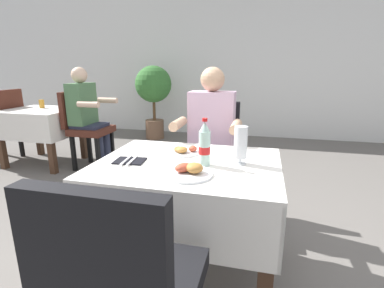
{
  "coord_description": "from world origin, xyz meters",
  "views": [
    {
      "loc": [
        0.46,
        -1.5,
        1.26
      ],
      "look_at": [
        0.06,
        0.11,
        0.81
      ],
      "focal_mm": 26.78,
      "sensor_mm": 36.0,
      "label": 1
    }
  ],
  "objects_px": {
    "main_dining_table": "(188,190)",
    "plate_near_camera": "(189,171)",
    "napkin_cutlery_set": "(130,161)",
    "chair_far_diner_seat": "(212,152)",
    "plate_far_diner": "(184,151)",
    "background_chair_left": "(2,121)",
    "background_table_tumbler": "(42,104)",
    "seated_diner_far": "(210,137)",
    "background_patron": "(87,113)",
    "background_chair_right": "(85,125)",
    "potted_plant_corner": "(153,90)",
    "chair_near_camera_side": "(126,288)",
    "cola_bottle_primary": "(205,145)",
    "background_dining_table": "(42,124)",
    "beer_glass_left": "(241,145)"
  },
  "relations": [
    {
      "from": "chair_near_camera_side",
      "to": "background_patron",
      "type": "relative_size",
      "value": 0.77
    },
    {
      "from": "plate_near_camera",
      "to": "background_table_tumbler",
      "type": "distance_m",
      "value": 3.15
    },
    {
      "from": "chair_far_diner_seat",
      "to": "plate_near_camera",
      "type": "relative_size",
      "value": 3.84
    },
    {
      "from": "cola_bottle_primary",
      "to": "background_table_tumbler",
      "type": "relative_size",
      "value": 2.39
    },
    {
      "from": "background_chair_right",
      "to": "potted_plant_corner",
      "type": "relative_size",
      "value": 0.75
    },
    {
      "from": "cola_bottle_primary",
      "to": "napkin_cutlery_set",
      "type": "bearing_deg",
      "value": -174.08
    },
    {
      "from": "beer_glass_left",
      "to": "background_table_tumbler",
      "type": "relative_size",
      "value": 1.95
    },
    {
      "from": "main_dining_table",
      "to": "plate_far_diner",
      "type": "distance_m",
      "value": 0.26
    },
    {
      "from": "napkin_cutlery_set",
      "to": "background_table_tumbler",
      "type": "distance_m",
      "value": 2.78
    },
    {
      "from": "potted_plant_corner",
      "to": "main_dining_table",
      "type": "bearing_deg",
      "value": -65.62
    },
    {
      "from": "plate_far_diner",
      "to": "background_chair_left",
      "type": "height_order",
      "value": "background_chair_left"
    },
    {
      "from": "background_patron",
      "to": "main_dining_table",
      "type": "bearing_deg",
      "value": -42.99
    },
    {
      "from": "beer_glass_left",
      "to": "background_chair_right",
      "type": "distance_m",
      "value": 2.59
    },
    {
      "from": "seated_diner_far",
      "to": "background_chair_right",
      "type": "relative_size",
      "value": 1.3
    },
    {
      "from": "background_chair_right",
      "to": "background_table_tumbler",
      "type": "height_order",
      "value": "background_chair_right"
    },
    {
      "from": "background_dining_table",
      "to": "potted_plant_corner",
      "type": "bearing_deg",
      "value": 61.49
    },
    {
      "from": "background_dining_table",
      "to": "chair_near_camera_side",
      "type": "bearing_deg",
      "value": -44.97
    },
    {
      "from": "napkin_cutlery_set",
      "to": "background_chair_left",
      "type": "bearing_deg",
      "value": 148.32
    },
    {
      "from": "seated_diner_far",
      "to": "plate_far_diner",
      "type": "height_order",
      "value": "seated_diner_far"
    },
    {
      "from": "main_dining_table",
      "to": "background_dining_table",
      "type": "xyz_separation_m",
      "value": [
        -2.4,
        1.59,
        -0.02
      ]
    },
    {
      "from": "cola_bottle_primary",
      "to": "background_chair_left",
      "type": "xyz_separation_m",
      "value": [
        -3.13,
        1.62,
        -0.29
      ]
    },
    {
      "from": "napkin_cutlery_set",
      "to": "beer_glass_left",
      "type": "bearing_deg",
      "value": 10.28
    },
    {
      "from": "background_chair_left",
      "to": "background_patron",
      "type": "distance_m",
      "value": 1.33
    },
    {
      "from": "napkin_cutlery_set",
      "to": "chair_far_diner_seat",
      "type": "bearing_deg",
      "value": 69.5
    },
    {
      "from": "chair_near_camera_side",
      "to": "cola_bottle_primary",
      "type": "distance_m",
      "value": 0.83
    },
    {
      "from": "main_dining_table",
      "to": "potted_plant_corner",
      "type": "relative_size",
      "value": 0.81
    },
    {
      "from": "cola_bottle_primary",
      "to": "background_patron",
      "type": "relative_size",
      "value": 0.21
    },
    {
      "from": "chair_near_camera_side",
      "to": "background_dining_table",
      "type": "distance_m",
      "value": 3.39
    },
    {
      "from": "chair_near_camera_side",
      "to": "cola_bottle_primary",
      "type": "bearing_deg",
      "value": 82.39
    },
    {
      "from": "seated_diner_far",
      "to": "background_dining_table",
      "type": "relative_size",
      "value": 1.47
    },
    {
      "from": "chair_near_camera_side",
      "to": "plate_near_camera",
      "type": "xyz_separation_m",
      "value": [
        0.06,
        0.6,
        0.2
      ]
    },
    {
      "from": "beer_glass_left",
      "to": "background_chair_left",
      "type": "height_order",
      "value": "background_chair_left"
    },
    {
      "from": "main_dining_table",
      "to": "potted_plant_corner",
      "type": "height_order",
      "value": "potted_plant_corner"
    },
    {
      "from": "main_dining_table",
      "to": "plate_near_camera",
      "type": "distance_m",
      "value": 0.28
    },
    {
      "from": "background_dining_table",
      "to": "beer_glass_left",
      "type": "bearing_deg",
      "value": -30.08
    },
    {
      "from": "main_dining_table",
      "to": "plate_near_camera",
      "type": "xyz_separation_m",
      "value": [
        0.06,
        -0.2,
        0.2
      ]
    },
    {
      "from": "beer_glass_left",
      "to": "background_patron",
      "type": "relative_size",
      "value": 0.17
    },
    {
      "from": "beer_glass_left",
      "to": "background_table_tumbler",
      "type": "xyz_separation_m",
      "value": [
        -2.75,
        1.67,
        -0.05
      ]
    },
    {
      "from": "background_dining_table",
      "to": "cola_bottle_primary",
      "type": "bearing_deg",
      "value": -33.03
    },
    {
      "from": "chair_far_diner_seat",
      "to": "potted_plant_corner",
      "type": "bearing_deg",
      "value": 120.94
    },
    {
      "from": "background_dining_table",
      "to": "background_chair_right",
      "type": "distance_m",
      "value": 0.64
    },
    {
      "from": "main_dining_table",
      "to": "plate_near_camera",
      "type": "height_order",
      "value": "plate_near_camera"
    },
    {
      "from": "napkin_cutlery_set",
      "to": "background_chair_left",
      "type": "xyz_separation_m",
      "value": [
        -2.7,
        1.67,
        -0.18
      ]
    },
    {
      "from": "main_dining_table",
      "to": "background_table_tumbler",
      "type": "relative_size",
      "value": 9.43
    },
    {
      "from": "background_dining_table",
      "to": "background_chair_left",
      "type": "xyz_separation_m",
      "value": [
        -0.64,
        0.0,
        0.02
      ]
    },
    {
      "from": "chair_near_camera_side",
      "to": "background_dining_table",
      "type": "bearing_deg",
      "value": 135.03
    },
    {
      "from": "plate_near_camera",
      "to": "background_dining_table",
      "type": "height_order",
      "value": "plate_near_camera"
    },
    {
      "from": "main_dining_table",
      "to": "seated_diner_far",
      "type": "bearing_deg",
      "value": 89.54
    },
    {
      "from": "chair_far_diner_seat",
      "to": "seated_diner_far",
      "type": "height_order",
      "value": "seated_diner_far"
    },
    {
      "from": "background_chair_right",
      "to": "plate_far_diner",
      "type": "bearing_deg",
      "value": -40.26
    }
  ]
}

